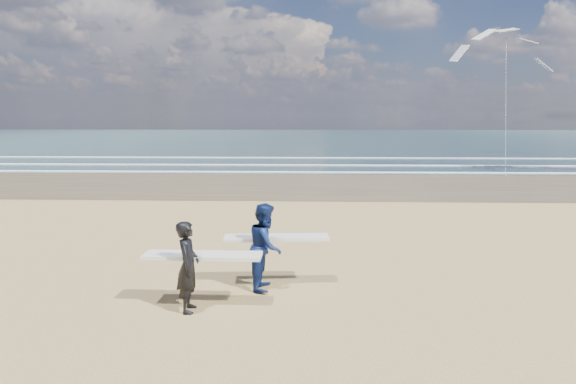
{
  "coord_description": "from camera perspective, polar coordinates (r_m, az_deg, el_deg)",
  "views": [
    {
      "loc": [
        2.69,
        -9.04,
        3.52
      ],
      "look_at": [
        2.11,
        6.0,
        1.29
      ],
      "focal_mm": 32.0,
      "sensor_mm": 36.0,
      "label": 1
    }
  ],
  "objects": [
    {
      "name": "kite_1",
      "position": [
        35.29,
        23.06,
        11.58
      ],
      "size": [
        6.4,
        4.8,
        10.19
      ],
      "color": "slate",
      "rests_on": "ground"
    },
    {
      "name": "surfer_near",
      "position": [
        9.56,
        -10.78,
        -7.94
      ],
      "size": [
        2.2,
        0.94,
        1.67
      ],
      "color": "black",
      "rests_on": "ground"
    },
    {
      "name": "foam_breakers",
      "position": [
        41.12,
        27.14,
        2.68
      ],
      "size": [
        220.0,
        11.7,
        0.05
      ],
      "color": "white",
      "rests_on": "ground"
    },
    {
      "name": "surfer_far",
      "position": [
        10.56,
        -2.39,
        -5.97
      ],
      "size": [
        2.24,
        1.15,
        1.78
      ],
      "color": "#0D1C4C",
      "rests_on": "ground"
    },
    {
      "name": "ocean",
      "position": [
        82.94,
        14.33,
        5.76
      ],
      "size": [
        220.0,
        100.0,
        0.02
      ],
      "primitive_type": "cube",
      "color": "#193037",
      "rests_on": "ground"
    }
  ]
}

